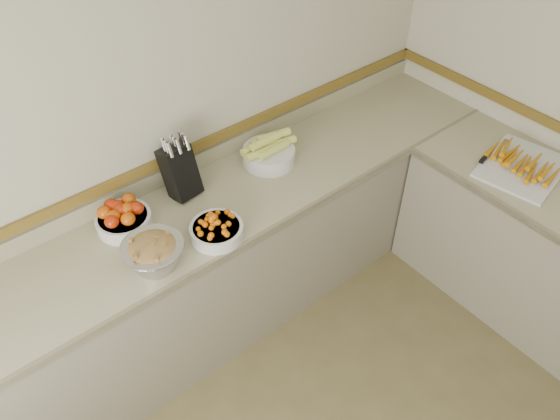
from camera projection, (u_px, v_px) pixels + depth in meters
back_wall at (141, 126)px, 2.68m from camera, size 4.00×0.00×4.00m
counter_back at (195, 277)px, 3.07m from camera, size 4.00×0.65×1.08m
knife_block at (180, 170)px, 2.82m from camera, size 0.17×0.20×0.37m
tomato_bowl at (123, 217)px, 2.69m from camera, size 0.28×0.28×0.14m
cherry_tomato_bowl at (216, 229)px, 2.65m from camera, size 0.26×0.26×0.14m
corn_bowl at (269, 152)px, 3.07m from camera, size 0.33×0.30×0.18m
rhubarb_bowl at (154, 253)px, 2.49m from camera, size 0.29×0.29×0.17m
cutting_board at (521, 165)px, 3.06m from camera, size 0.57×0.49×0.07m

